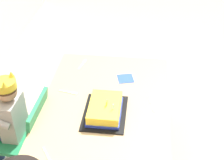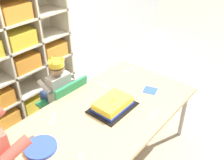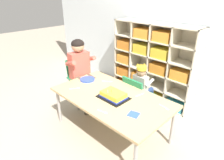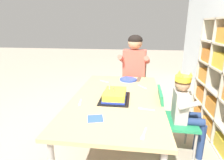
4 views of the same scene
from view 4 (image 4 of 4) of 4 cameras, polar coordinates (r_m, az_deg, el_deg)
The scene contains 14 objects.
ground at distance 2.04m, azimuth 1.34°, elevation -19.82°, with size 16.00×16.00×0.00m, color tan.
activity_table at distance 1.79m, azimuth 1.45°, elevation -6.39°, with size 1.48×0.84×0.55m.
classroom_chair_blue at distance 1.86m, azimuth 17.84°, elevation -10.86°, with size 0.39×0.37×0.64m.
child_with_crown at distance 1.83m, azimuth 21.75°, elevation -7.23°, with size 0.30×0.31×0.82m.
classroom_chair_adult_side at distance 2.63m, azimuth 6.96°, elevation 0.32°, with size 0.37×0.37×0.76m.
adult_helper_seated at distance 2.47m, azimuth 6.74°, elevation 4.23°, with size 0.45×0.43×1.10m.
birthday_cake_on_tray at distance 1.71m, azimuth 0.89°, elevation -4.86°, with size 0.36×0.27×0.11m.
paper_plate_stack at distance 2.30m, azimuth 5.05°, elevation 0.15°, with size 0.21×0.21×0.02m, color blue.
paper_napkin_square at distance 1.39m, azimuth -5.22°, elevation -11.81°, with size 0.11×0.11×0.00m, color #3356B7.
fork_scattered_mid_table at distance 1.22m, azimuth 9.86°, elevation -16.27°, with size 0.14×0.04×0.00m.
fork_beside_plate_stack at distance 1.55m, azimuth 10.28°, elevation -8.86°, with size 0.04×0.13×0.00m.
fork_near_cake_tray at distance 2.25m, azimuth -2.23°, elevation -0.45°, with size 0.09×0.12×0.00m.
fork_by_napkin at distance 2.09m, azimuth 9.25°, elevation -2.01°, with size 0.13×0.10×0.00m.
fork_near_child_seat at distance 1.67m, azimuth -9.84°, elevation -6.92°, with size 0.13×0.04×0.00m.
Camera 4 is at (1.63, 0.17, 1.21)m, focal length 29.44 mm.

